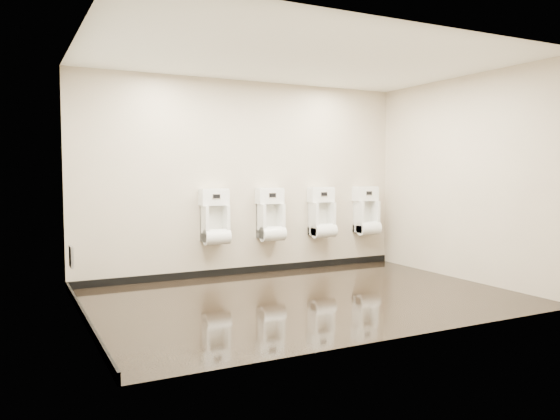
# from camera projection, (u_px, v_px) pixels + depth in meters

# --- Properties ---
(ground) EXTENTS (5.00, 3.50, 0.00)m
(ground) POSITION_uv_depth(u_px,v_px,m) (306.00, 298.00, 6.47)
(ground) COLOR black
(ground) RESTS_ON ground
(ceiling) EXTENTS (5.00, 3.50, 0.00)m
(ceiling) POSITION_uv_depth(u_px,v_px,m) (307.00, 58.00, 6.27)
(ceiling) COLOR white
(back_wall) EXTENTS (5.00, 0.02, 2.80)m
(back_wall) POSITION_uv_depth(u_px,v_px,m) (247.00, 178.00, 7.93)
(back_wall) COLOR beige
(back_wall) RESTS_ON ground
(front_wall) EXTENTS (5.00, 0.02, 2.80)m
(front_wall) POSITION_uv_depth(u_px,v_px,m) (404.00, 182.00, 4.81)
(front_wall) COLOR beige
(front_wall) RESTS_ON ground
(left_wall) EXTENTS (0.02, 3.50, 2.80)m
(left_wall) POSITION_uv_depth(u_px,v_px,m) (81.00, 181.00, 5.24)
(left_wall) COLOR beige
(left_wall) RESTS_ON ground
(right_wall) EXTENTS (0.02, 3.50, 2.80)m
(right_wall) POSITION_uv_depth(u_px,v_px,m) (464.00, 179.00, 7.50)
(right_wall) COLOR beige
(right_wall) RESTS_ON ground
(tile_overlay_left) EXTENTS (0.01, 3.50, 2.80)m
(tile_overlay_left) POSITION_uv_depth(u_px,v_px,m) (81.00, 181.00, 5.24)
(tile_overlay_left) COLOR white
(tile_overlay_left) RESTS_ON ground
(skirting_back) EXTENTS (5.00, 0.02, 0.10)m
(skirting_back) POSITION_uv_depth(u_px,v_px,m) (248.00, 270.00, 8.01)
(skirting_back) COLOR black
(skirting_back) RESTS_ON ground
(skirting_left) EXTENTS (0.02, 3.50, 0.10)m
(skirting_left) POSITION_uv_depth(u_px,v_px,m) (85.00, 319.00, 5.34)
(skirting_left) COLOR black
(skirting_left) RESTS_ON ground
(access_panel) EXTENTS (0.04, 0.25, 0.25)m
(access_panel) POSITION_uv_depth(u_px,v_px,m) (71.00, 257.00, 6.38)
(access_panel) COLOR #9E9EA3
(access_panel) RESTS_ON left_wall
(urinal_0) EXTENTS (0.41, 0.31, 0.76)m
(urinal_0) POSITION_uv_depth(u_px,v_px,m) (215.00, 221.00, 7.60)
(urinal_0) COLOR white
(urinal_0) RESTS_ON back_wall
(urinal_1) EXTENTS (0.41, 0.31, 0.76)m
(urinal_1) POSITION_uv_depth(u_px,v_px,m) (271.00, 219.00, 7.99)
(urinal_1) COLOR white
(urinal_1) RESTS_ON back_wall
(urinal_2) EXTENTS (0.41, 0.31, 0.76)m
(urinal_2) POSITION_uv_depth(u_px,v_px,m) (322.00, 216.00, 8.39)
(urinal_2) COLOR white
(urinal_2) RESTS_ON back_wall
(urinal_3) EXTENTS (0.41, 0.31, 0.76)m
(urinal_3) POSITION_uv_depth(u_px,v_px,m) (367.00, 214.00, 8.77)
(urinal_3) COLOR white
(urinal_3) RESTS_ON back_wall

